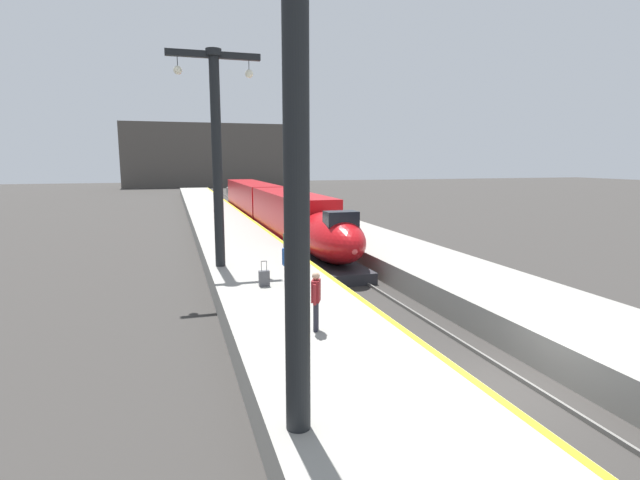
{
  "coord_description": "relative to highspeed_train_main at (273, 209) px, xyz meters",
  "views": [
    {
      "loc": [
        -7.89,
        -9.84,
        5.79
      ],
      "look_at": [
        -0.76,
        13.55,
        1.8
      ],
      "focal_mm": 27.34,
      "sensor_mm": 36.0,
      "label": 1
    }
  ],
  "objects": [
    {
      "name": "ground_plane",
      "position": [
        0.0,
        -29.27,
        -1.92
      ],
      "size": [
        260.0,
        260.0,
        0.0
      ],
      "primitive_type": "plane",
      "color": "#33302D"
    },
    {
      "name": "platform_left",
      "position": [
        -4.05,
        -4.52,
        -1.4
      ],
      "size": [
        4.8,
        110.0,
        1.05
      ],
      "primitive_type": "cube",
      "color": "gray",
      "rests_on": "ground"
    },
    {
      "name": "platform_right",
      "position": [
        4.05,
        -4.52,
        -1.4
      ],
      "size": [
        4.8,
        110.0,
        1.05
      ],
      "primitive_type": "cube",
      "color": "gray",
      "rests_on": "ground"
    },
    {
      "name": "platform_left_safety_stripe",
      "position": [
        -1.77,
        -4.52,
        -0.87
      ],
      "size": [
        0.2,
        107.8,
        0.01
      ],
      "primitive_type": "cube",
      "color": "yellow",
      "rests_on": "platform_left"
    },
    {
      "name": "rail_main_left",
      "position": [
        -0.75,
        -1.77,
        -1.86
      ],
      "size": [
        0.08,
        110.0,
        0.12
      ],
      "primitive_type": "cube",
      "color": "slate",
      "rests_on": "ground"
    },
    {
      "name": "rail_main_right",
      "position": [
        0.75,
        -1.77,
        -1.86
      ],
      "size": [
        0.08,
        110.0,
        0.12
      ],
      "primitive_type": "cube",
      "color": "slate",
      "rests_on": "ground"
    },
    {
      "name": "highspeed_train_main",
      "position": [
        0.0,
        0.0,
        0.0
      ],
      "size": [
        2.92,
        38.4,
        3.6
      ],
      "color": "#B20F14",
      "rests_on": "ground"
    },
    {
      "name": "station_column_near",
      "position": [
        -5.85,
        -31.25,
        5.23
      ],
      "size": [
        4.0,
        0.68,
        10.08
      ],
      "color": "black",
      "rests_on": "platform_left"
    },
    {
      "name": "station_column_mid",
      "position": [
        -5.9,
        -17.0,
        4.79
      ],
      "size": [
        4.0,
        0.68,
        9.44
      ],
      "color": "black",
      "rests_on": "platform_left"
    },
    {
      "name": "passenger_near_edge",
      "position": [
        -3.81,
        -21.35,
        0.12
      ],
      "size": [
        0.4,
        0.48,
        1.69
      ],
      "color": "#23232D",
      "rests_on": "platform_left"
    },
    {
      "name": "passenger_mid_platform",
      "position": [
        -4.17,
        -26.5,
        0.12
      ],
      "size": [
        0.36,
        0.53,
        1.69
      ],
      "color": "#23232D",
      "rests_on": "platform_left"
    },
    {
      "name": "passenger_far_waiting",
      "position": [
        -2.92,
        -17.75,
        0.12
      ],
      "size": [
        0.46,
        0.41,
        1.69
      ],
      "color": "#23232D",
      "rests_on": "platform_left"
    },
    {
      "name": "rolling_suitcase",
      "position": [
        -4.65,
        -21.17,
        -0.57
      ],
      "size": [
        0.4,
        0.22,
        0.98
      ],
      "color": "#4C4C51",
      "rests_on": "platform_left"
    },
    {
      "name": "terminus_back_wall",
      "position": [
        0.0,
        72.73,
        5.08
      ],
      "size": [
        36.0,
        2.0,
        14.0
      ],
      "primitive_type": "cube",
      "color": "#4C4742",
      "rests_on": "ground"
    }
  ]
}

